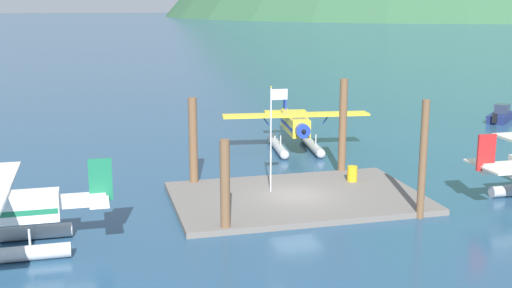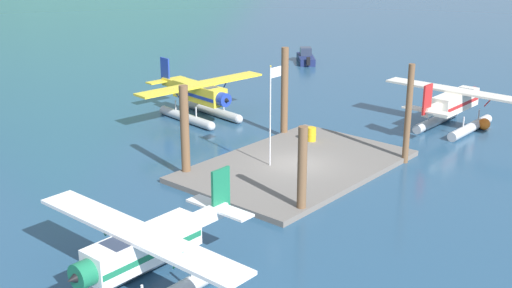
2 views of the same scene
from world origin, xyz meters
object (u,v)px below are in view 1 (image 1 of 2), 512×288
at_px(flagpole, 273,126).
at_px(seaplane_yellow_bow_right, 295,128).
at_px(fuel_drum, 352,174).
at_px(seaplane_white_port_aft, 0,217).
at_px(boat_navy_open_east, 501,115).

bearing_deg(flagpole, seaplane_yellow_bow_right, 66.08).
bearing_deg(fuel_drum, seaplane_white_port_aft, -163.03).
height_order(seaplane_white_port_aft, boat_navy_open_east, seaplane_white_port_aft).
distance_m(seaplane_yellow_bow_right, seaplane_white_port_aft, 23.51).
relative_size(fuel_drum, seaplane_yellow_bow_right, 0.08).
relative_size(flagpole, fuel_drum, 6.56).
bearing_deg(fuel_drum, seaplane_yellow_bow_right, 92.13).
xyz_separation_m(fuel_drum, seaplane_yellow_bow_right, (-0.36, 9.61, 0.84)).
xyz_separation_m(seaplane_white_port_aft, boat_navy_open_east, (39.32, 21.59, -1.09)).
bearing_deg(seaplane_yellow_bow_right, fuel_drum, -87.87).
height_order(fuel_drum, boat_navy_open_east, boat_navy_open_east).
xyz_separation_m(flagpole, boat_navy_open_east, (26.00, 16.82, -3.42)).
xyz_separation_m(flagpole, seaplane_white_port_aft, (-13.31, -4.77, -2.33)).
height_order(flagpole, fuel_drum, flagpole).
height_order(flagpole, boat_navy_open_east, flagpole).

